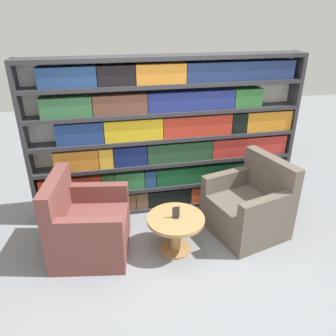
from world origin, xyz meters
TOP-DOWN VIEW (x-y plane):
  - ground_plane at (0.00, 0.00)m, footprint 14.00×14.00m
  - bookshelf at (-0.01, 1.33)m, footprint 3.56×0.30m
  - armchair_left at (-1.10, 0.51)m, footprint 0.95×0.98m
  - armchair_right at (0.87, 0.52)m, footprint 1.01×1.04m
  - coffee_table at (-0.11, 0.31)m, footprint 0.66×0.66m
  - table_sign at (-0.11, 0.31)m, footprint 0.08×0.06m

SIDE VIEW (x-z plane):
  - ground_plane at x=0.00m, z-range 0.00..0.00m
  - coffee_table at x=-0.11m, z-range 0.10..0.55m
  - armchair_left at x=-1.10m, z-range -0.15..0.81m
  - armchair_right at x=0.87m, z-range -0.15..0.81m
  - table_sign at x=-0.11m, z-range 0.44..0.58m
  - bookshelf at x=-0.01m, z-range -0.01..2.07m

